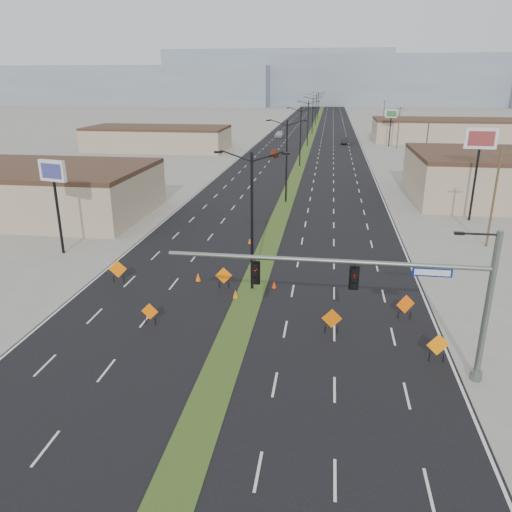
# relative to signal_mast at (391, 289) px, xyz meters

# --- Properties ---
(ground) EXTENTS (600.00, 600.00, 0.00)m
(ground) POSITION_rel_signal_mast_xyz_m (-8.56, -2.00, -4.79)
(ground) COLOR gray
(ground) RESTS_ON ground
(road_surface) EXTENTS (25.00, 400.00, 0.02)m
(road_surface) POSITION_rel_signal_mast_xyz_m (-8.56, 98.00, -4.79)
(road_surface) COLOR black
(road_surface) RESTS_ON ground
(median_strip) EXTENTS (2.00, 400.00, 0.04)m
(median_strip) POSITION_rel_signal_mast_xyz_m (-8.56, 98.00, -4.79)
(median_strip) COLOR #3A4F1C
(median_strip) RESTS_ON ground
(building_sw_far) EXTENTS (30.00, 14.00, 4.50)m
(building_sw_far) POSITION_rel_signal_mast_xyz_m (-40.56, 83.00, -2.54)
(building_sw_far) COLOR tan
(building_sw_far) RESTS_ON ground
(building_se_far) EXTENTS (44.00, 16.00, 5.00)m
(building_se_far) POSITION_rel_signal_mast_xyz_m (29.44, 108.00, -2.29)
(building_se_far) COLOR tan
(building_se_far) RESTS_ON ground
(mesa_west) EXTENTS (180.00, 50.00, 22.00)m
(mesa_west) POSITION_rel_signal_mast_xyz_m (-128.56, 278.00, 6.21)
(mesa_west) COLOR gray
(mesa_west) RESTS_ON ground
(mesa_center) EXTENTS (220.00, 50.00, 28.00)m
(mesa_center) POSITION_rel_signal_mast_xyz_m (31.44, 298.00, 9.21)
(mesa_center) COLOR gray
(mesa_center) RESTS_ON ground
(mesa_backdrop) EXTENTS (140.00, 50.00, 32.00)m
(mesa_backdrop) POSITION_rel_signal_mast_xyz_m (-38.56, 318.00, 11.21)
(mesa_backdrop) COLOR gray
(mesa_backdrop) RESTS_ON ground
(signal_mast) EXTENTS (16.30, 0.60, 8.00)m
(signal_mast) POSITION_rel_signal_mast_xyz_m (0.00, 0.00, 0.00)
(signal_mast) COLOR slate
(signal_mast) RESTS_ON ground
(streetlight_0) EXTENTS (5.15, 0.24, 10.02)m
(streetlight_0) POSITION_rel_signal_mast_xyz_m (-8.56, 10.00, 0.63)
(streetlight_0) COLOR black
(streetlight_0) RESTS_ON ground
(streetlight_1) EXTENTS (5.15, 0.24, 10.02)m
(streetlight_1) POSITION_rel_signal_mast_xyz_m (-8.56, 38.00, 0.63)
(streetlight_1) COLOR black
(streetlight_1) RESTS_ON ground
(streetlight_2) EXTENTS (5.15, 0.24, 10.02)m
(streetlight_2) POSITION_rel_signal_mast_xyz_m (-8.56, 66.00, 0.63)
(streetlight_2) COLOR black
(streetlight_2) RESTS_ON ground
(streetlight_3) EXTENTS (5.15, 0.24, 10.02)m
(streetlight_3) POSITION_rel_signal_mast_xyz_m (-8.56, 94.00, 0.63)
(streetlight_3) COLOR black
(streetlight_3) RESTS_ON ground
(streetlight_4) EXTENTS (5.15, 0.24, 10.02)m
(streetlight_4) POSITION_rel_signal_mast_xyz_m (-8.56, 122.00, 0.63)
(streetlight_4) COLOR black
(streetlight_4) RESTS_ON ground
(streetlight_5) EXTENTS (5.15, 0.24, 10.02)m
(streetlight_5) POSITION_rel_signal_mast_xyz_m (-8.56, 150.00, 0.63)
(streetlight_5) COLOR black
(streetlight_5) RESTS_ON ground
(streetlight_6) EXTENTS (5.15, 0.24, 10.02)m
(streetlight_6) POSITION_rel_signal_mast_xyz_m (-8.56, 178.00, 0.63)
(streetlight_6) COLOR black
(streetlight_6) RESTS_ON ground
(utility_pole_0) EXTENTS (1.60, 0.20, 9.00)m
(utility_pole_0) POSITION_rel_signal_mast_xyz_m (11.44, 23.00, -0.12)
(utility_pole_0) COLOR #4C3823
(utility_pole_0) RESTS_ON ground
(utility_pole_1) EXTENTS (1.60, 0.20, 9.00)m
(utility_pole_1) POSITION_rel_signal_mast_xyz_m (11.44, 58.00, -0.12)
(utility_pole_1) COLOR #4C3823
(utility_pole_1) RESTS_ON ground
(utility_pole_2) EXTENTS (1.60, 0.20, 9.00)m
(utility_pole_2) POSITION_rel_signal_mast_xyz_m (11.44, 93.00, -0.12)
(utility_pole_2) COLOR #4C3823
(utility_pole_2) RESTS_ON ground
(utility_pole_3) EXTENTS (1.60, 0.20, 9.00)m
(utility_pole_3) POSITION_rel_signal_mast_xyz_m (11.44, 128.00, -0.12)
(utility_pole_3) COLOR #4C3823
(utility_pole_3) RESTS_ON ground
(car_left) EXTENTS (1.66, 3.91, 1.32)m
(car_left) POSITION_rel_signal_mast_xyz_m (-14.36, 77.34, -4.13)
(car_left) COLOR #972C10
(car_left) RESTS_ON ground
(car_mid) EXTENTS (1.76, 4.32, 1.39)m
(car_mid) POSITION_rel_signal_mast_xyz_m (0.11, 99.40, -4.10)
(car_mid) COLOR black
(car_mid) RESTS_ON ground
(car_far) EXTENTS (2.20, 4.98, 1.42)m
(car_far) POSITION_rel_signal_mast_xyz_m (-16.93, 112.36, -4.08)
(car_far) COLOR #B9BDC3
(car_far) RESTS_ON ground
(construction_sign_0) EXTENTS (1.36, 0.26, 1.83)m
(construction_sign_0) POSITION_rel_signal_mast_xyz_m (-18.74, 9.62, -3.71)
(construction_sign_0) COLOR orange
(construction_sign_0) RESTS_ON ground
(construction_sign_1) EXTENTS (1.10, 0.07, 1.46)m
(construction_sign_1) POSITION_rel_signal_mast_xyz_m (-14.04, 3.44, -3.94)
(construction_sign_1) COLOR #F56805
(construction_sign_1) RESTS_ON ground
(construction_sign_2) EXTENTS (1.23, 0.22, 1.65)m
(construction_sign_2) POSITION_rel_signal_mast_xyz_m (-10.63, 9.76, -3.82)
(construction_sign_2) COLOR #FD6905
(construction_sign_2) RESTS_ON ground
(construction_sign_3) EXTENTS (1.24, 0.13, 1.65)m
(construction_sign_3) POSITION_rel_signal_mast_xyz_m (-2.75, 3.86, -3.82)
(construction_sign_3) COLOR #D95A04
(construction_sign_3) RESTS_ON ground
(construction_sign_4) EXTENTS (1.20, 0.54, 1.71)m
(construction_sign_4) POSITION_rel_signal_mast_xyz_m (1.90, 6.50, -3.78)
(construction_sign_4) COLOR #FF5A05
(construction_sign_4) RESTS_ON ground
(construction_sign_5) EXTENTS (1.26, 0.30, 1.70)m
(construction_sign_5) POSITION_rel_signal_mast_xyz_m (2.94, 1.44, -3.79)
(construction_sign_5) COLOR orange
(construction_sign_5) RESTS_ON ground
(cone_0) EXTENTS (0.48, 0.48, 0.66)m
(cone_0) POSITION_rel_signal_mast_xyz_m (-12.89, 10.89, -4.46)
(cone_0) COLOR #FF6505
(cone_0) RESTS_ON ground
(cone_1) EXTENTS (0.40, 0.40, 0.64)m
(cone_1) POSITION_rel_signal_mast_xyz_m (-9.47, 8.18, -4.47)
(cone_1) COLOR orange
(cone_1) RESTS_ON ground
(cone_2) EXTENTS (0.41, 0.41, 0.56)m
(cone_2) POSITION_rel_signal_mast_xyz_m (-6.97, 10.39, -4.51)
(cone_2) COLOR red
(cone_2) RESTS_ON ground
(cone_3) EXTENTS (0.41, 0.41, 0.54)m
(cone_3) POSITION_rel_signal_mast_xyz_m (-10.41, 20.57, -4.52)
(cone_3) COLOR #E44F04
(cone_3) RESTS_ON ground
(pole_sign_west) EXTENTS (2.68, 1.08, 8.24)m
(pole_sign_west) POSITION_rel_signal_mast_xyz_m (-26.45, 15.55, 1.85)
(pole_sign_west) COLOR black
(pole_sign_west) RESTS_ON ground
(pole_sign_east_near) EXTENTS (3.24, 0.63, 9.89)m
(pole_sign_east_near) POSITION_rel_signal_mast_xyz_m (12.17, 32.26, 3.30)
(pole_sign_east_near) COLOR black
(pole_sign_east_near) RESTS_ON ground
(pole_sign_east_far) EXTENTS (2.67, 1.08, 8.20)m
(pole_sign_east_far) POSITION_rel_signal_mast_xyz_m (10.03, 96.37, 1.82)
(pole_sign_east_far) COLOR black
(pole_sign_east_far) RESTS_ON ground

